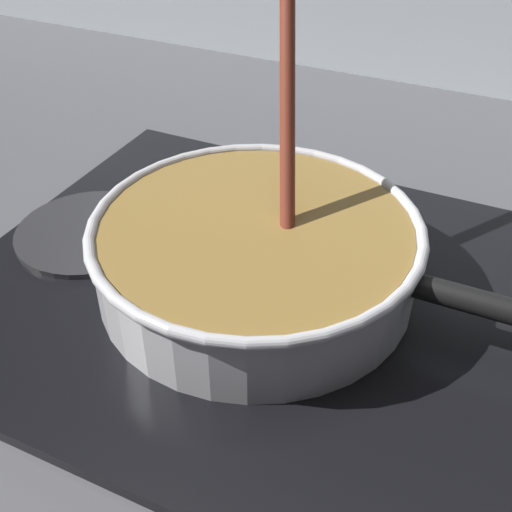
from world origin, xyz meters
TOP-DOWN VIEW (x-y plane):
  - ground at (0.00, 0.00)m, footprint 2.40×1.60m
  - hob_plate at (0.12, 0.20)m, footprint 0.56×0.48m
  - burner_ring at (0.12, 0.20)m, footprint 0.17×0.17m
  - spare_burner at (-0.08, 0.20)m, footprint 0.16×0.16m
  - cooking_pan at (0.12, 0.20)m, footprint 0.48×0.31m

SIDE VIEW (x-z plane):
  - ground at x=0.00m, z-range -0.04..0.00m
  - hob_plate at x=0.12m, z-range 0.00..0.01m
  - spare_burner at x=-0.08m, z-range 0.01..0.02m
  - burner_ring at x=0.12m, z-range 0.01..0.02m
  - cooking_pan at x=0.12m, z-range -0.10..0.20m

